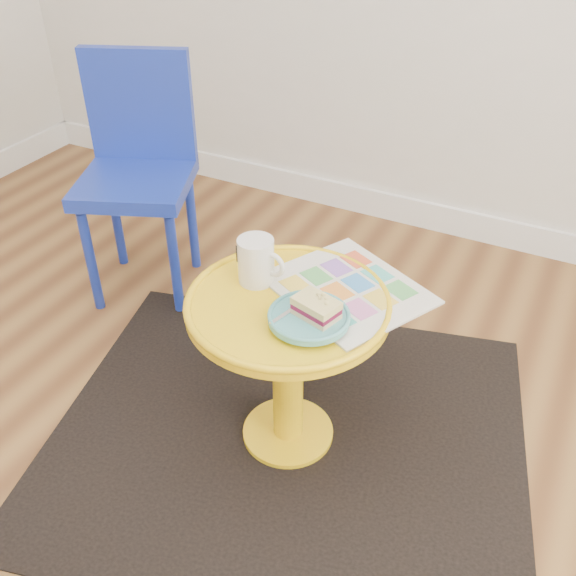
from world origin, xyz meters
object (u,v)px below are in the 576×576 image
at_px(side_table, 288,344).
at_px(mug, 257,260).
at_px(newspaper, 347,289).
at_px(chair, 138,161).
at_px(plate, 309,318).

xyz_separation_m(side_table, mug, (-0.11, 0.04, 0.20)).
relative_size(side_table, newspaper, 1.38).
relative_size(side_table, chair, 0.60).
bearing_deg(mug, plate, -22.41).
height_order(newspaper, plate, plate).
xyz_separation_m(side_table, newspaper, (0.11, 0.11, 0.14)).
distance_m(side_table, mug, 0.23).
bearing_deg(newspaper, mug, -135.36).
distance_m(newspaper, plate, 0.17).
bearing_deg(side_table, chair, 149.82).
bearing_deg(plate, chair, 149.44).
relative_size(side_table, plate, 2.65).
bearing_deg(side_table, mug, 158.32).
relative_size(chair, mug, 6.38).
distance_m(chair, newspaper, 1.00).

